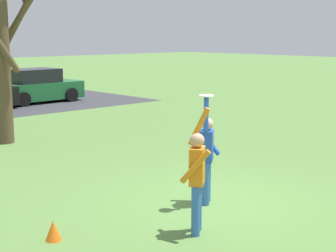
# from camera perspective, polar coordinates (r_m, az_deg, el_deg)

# --- Properties ---
(ground_plane) EXTENTS (120.00, 120.00, 0.00)m
(ground_plane) POSITION_cam_1_polar(r_m,az_deg,el_deg) (10.13, 5.16, -8.33)
(ground_plane) COLOR #567F3D
(person_catcher) EXTENTS (0.57, 0.54, 2.08)m
(person_catcher) POSITION_cam_1_polar(r_m,az_deg,el_deg) (9.82, 4.29, -2.96)
(person_catcher) COLOR #3366B7
(person_catcher) RESTS_ON ground_plane
(person_defender) EXTENTS (0.65, 0.64, 2.05)m
(person_defender) POSITION_cam_1_polar(r_m,az_deg,el_deg) (8.33, 3.20, -5.33)
(person_defender) COLOR #3366B7
(person_defender) RESTS_ON ground_plane
(frisbee_disc) EXTENTS (0.26, 0.26, 0.02)m
(frisbee_disc) POSITION_cam_1_polar(r_m,az_deg,el_deg) (9.41, 4.24, 3.34)
(frisbee_disc) COLOR white
(frisbee_disc) RESTS_ON person_catcher
(parked_car_green) EXTENTS (4.15, 2.13, 1.59)m
(parked_car_green) POSITION_cam_1_polar(r_m,az_deg,el_deg) (25.25, -14.23, 4.17)
(parked_car_green) COLOR #1E6633
(parked_car_green) RESTS_ON ground_plane
(bare_tree_tall) EXTENTS (2.21, 2.18, 5.97)m
(bare_tree_tall) POSITION_cam_1_polar(r_m,az_deg,el_deg) (15.91, -17.78, 7.45)
(bare_tree_tall) COLOR brown
(bare_tree_tall) RESTS_ON ground_plane
(field_cone_orange) EXTENTS (0.26, 0.26, 0.32)m
(field_cone_orange) POSITION_cam_1_polar(r_m,az_deg,el_deg) (8.47, -12.49, -11.14)
(field_cone_orange) COLOR orange
(field_cone_orange) RESTS_ON ground_plane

